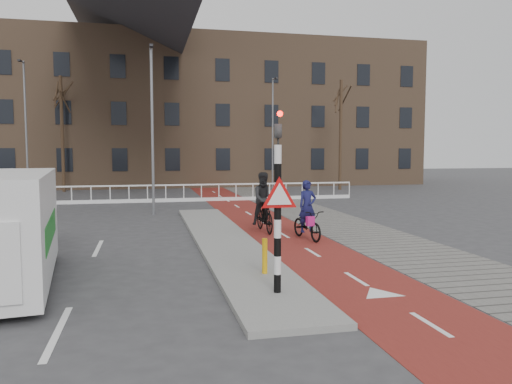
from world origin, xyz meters
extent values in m
plane|color=#38383A|center=(0.00, 0.00, 0.00)|extent=(120.00, 120.00, 0.00)
cube|color=maroon|center=(1.50, 10.00, 0.01)|extent=(2.50, 60.00, 0.01)
cube|color=slate|center=(4.30, 10.00, 0.01)|extent=(3.00, 60.00, 0.01)
cube|color=gray|center=(-0.70, 4.00, 0.06)|extent=(1.80, 16.00, 0.12)
cylinder|color=black|center=(-0.60, -2.00, 1.56)|extent=(0.14, 0.14, 2.88)
imported|color=black|center=(-0.60, -2.00, 3.40)|extent=(0.13, 0.16, 0.80)
cylinder|color=#FF0C05|center=(-0.60, -2.14, 3.58)|extent=(0.11, 0.02, 0.11)
cylinder|color=#EFAF0D|center=(-0.49, -0.49, 0.52)|extent=(0.12, 0.12, 0.80)
imported|color=black|center=(2.01, 4.03, 0.49)|extent=(0.92, 1.91, 0.97)
imported|color=#151646|center=(2.01, 4.03, 1.09)|extent=(0.67, 0.49, 1.68)
cube|color=#BB1A74|center=(1.93, 3.49, 0.68)|extent=(0.27, 0.19, 0.30)
imported|color=black|center=(0.99, 5.73, 0.61)|extent=(0.63, 2.01, 1.20)
imported|color=black|center=(0.99, 5.73, 1.19)|extent=(0.94, 0.74, 1.88)
cube|color=#1C8125|center=(-5.10, 0.08, 1.19)|extent=(0.45, 3.58, 0.55)
cylinder|color=black|center=(-5.06, -1.71, 0.39)|extent=(0.37, 0.82, 0.79)
cylinder|color=black|center=(-5.51, 2.09, 0.39)|extent=(0.37, 0.82, 0.79)
cube|color=silver|center=(-5.00, 17.00, 0.95)|extent=(28.00, 0.08, 0.08)
cube|color=silver|center=(-5.00, 17.00, 0.10)|extent=(28.00, 0.10, 0.20)
cube|color=#7F6047|center=(-3.00, 32.00, 6.00)|extent=(46.00, 10.00, 12.00)
cylinder|color=#332416|center=(-8.70, 25.70, 4.01)|extent=(0.23, 0.23, 8.02)
cylinder|color=#332416|center=(10.91, 23.21, 3.99)|extent=(0.22, 0.22, 7.99)
cylinder|color=slate|center=(-2.76, 11.50, 3.71)|extent=(0.12, 0.12, 7.41)
cylinder|color=slate|center=(-10.19, 21.81, 4.14)|extent=(0.12, 0.12, 8.29)
cylinder|color=slate|center=(5.99, 24.08, 4.04)|extent=(0.12, 0.12, 8.07)
camera|label=1|loc=(-3.08, -11.25, 2.90)|focal=35.00mm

